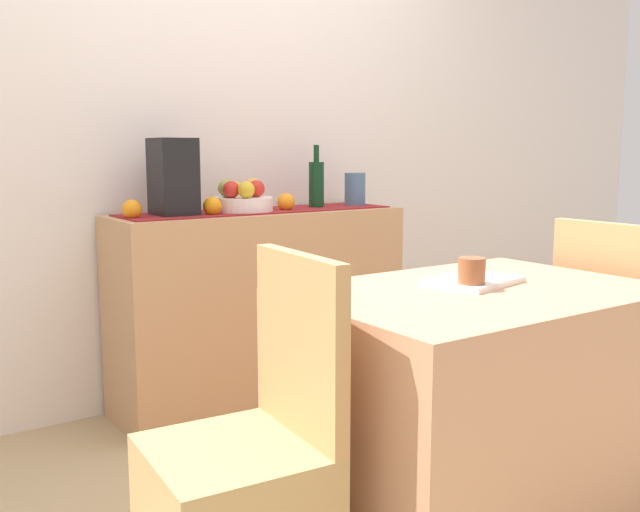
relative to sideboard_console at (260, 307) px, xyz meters
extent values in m
cube|color=tan|center=(-0.10, -0.92, -0.45)|extent=(6.40, 6.40, 0.02)
cube|color=silver|center=(-0.10, 0.26, 0.91)|extent=(6.40, 0.06, 2.70)
cube|color=tan|center=(0.00, 0.00, 0.00)|extent=(1.33, 0.42, 0.88)
cube|color=maroon|center=(0.00, 0.00, 0.44)|extent=(1.25, 0.32, 0.01)
cylinder|color=white|center=(-0.09, 0.00, 0.47)|extent=(0.27, 0.27, 0.06)
sphere|color=red|center=(-0.04, -0.04, 0.54)|extent=(0.07, 0.07, 0.07)
sphere|color=red|center=(-0.15, -0.03, 0.54)|extent=(0.07, 0.07, 0.07)
sphere|color=gold|center=(-0.08, 0.08, 0.54)|extent=(0.07, 0.07, 0.07)
sphere|color=#99A142|center=(-0.14, 0.04, 0.54)|extent=(0.08, 0.08, 0.08)
sphere|color=gold|center=(-0.01, 0.04, 0.54)|extent=(0.08, 0.08, 0.08)
sphere|color=gold|center=(-0.11, -0.08, 0.54)|extent=(0.07, 0.07, 0.07)
cylinder|color=#11361B|center=(0.31, 0.00, 0.55)|extent=(0.07, 0.07, 0.22)
cylinder|color=#11361B|center=(0.31, 0.00, 0.69)|extent=(0.03, 0.03, 0.08)
cube|color=black|center=(-0.40, 0.00, 0.60)|extent=(0.16, 0.18, 0.32)
cylinder|color=slate|center=(0.54, 0.00, 0.52)|extent=(0.10, 0.10, 0.16)
sphere|color=orange|center=(0.12, -0.04, 0.48)|extent=(0.08, 0.08, 0.08)
sphere|color=orange|center=(-0.59, -0.03, 0.48)|extent=(0.08, 0.08, 0.08)
sphere|color=orange|center=(-0.26, -0.07, 0.48)|extent=(0.08, 0.08, 0.08)
cube|color=tan|center=(-0.02, -1.32, -0.07)|extent=(1.07, 0.75, 0.74)
cube|color=white|center=(0.03, -1.26, 0.31)|extent=(0.32, 0.26, 0.02)
cylinder|color=brown|center=(-0.04, -1.32, 0.35)|extent=(0.08, 0.08, 0.10)
cube|color=tan|center=(-0.65, -1.34, 0.24)|extent=(0.07, 0.40, 0.45)
cube|color=tan|center=(0.80, -1.32, -0.21)|extent=(0.40, 0.40, 0.45)
cube|color=tan|center=(0.62, -1.32, 0.24)|extent=(0.04, 0.40, 0.45)
camera|label=1|loc=(-1.57, -2.75, 0.71)|focal=39.77mm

